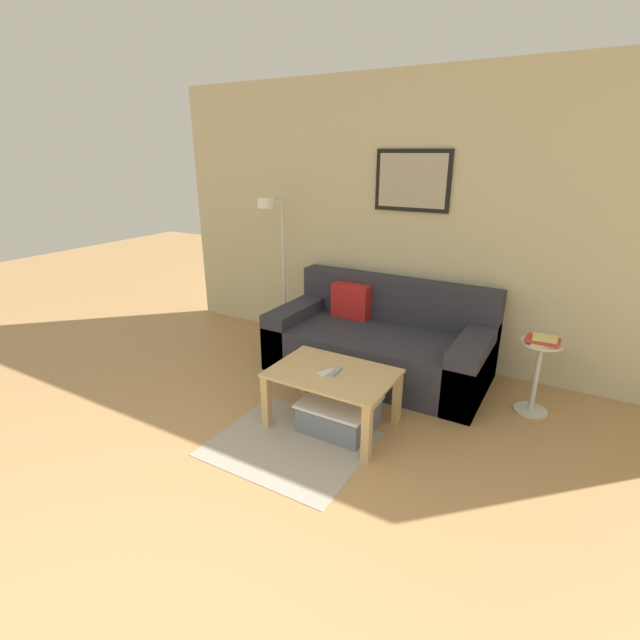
# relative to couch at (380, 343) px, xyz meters

# --- Properties ---
(wall_back) EXTENTS (5.60, 0.09, 2.55)m
(wall_back) POSITION_rel_couch_xyz_m (0.27, 0.49, 1.01)
(wall_back) COLOR #C6BC93
(wall_back) RESTS_ON ground_plane
(area_rug) EXTENTS (1.02, 0.89, 0.01)m
(area_rug) POSITION_rel_couch_xyz_m (-0.06, -1.36, -0.27)
(area_rug) COLOR #A39989
(area_rug) RESTS_ON ground_plane
(couch) EXTENTS (1.89, 0.95, 0.80)m
(couch) POSITION_rel_couch_xyz_m (0.00, 0.00, 0.00)
(couch) COLOR #2D2D38
(couch) RESTS_ON ground_plane
(coffee_table) EXTENTS (0.86, 0.60, 0.43)m
(coffee_table) POSITION_rel_couch_xyz_m (0.07, -1.01, 0.07)
(coffee_table) COLOR tan
(coffee_table) RESTS_ON ground_plane
(storage_bin) EXTENTS (0.51, 0.46, 0.22)m
(storage_bin) POSITION_rel_couch_xyz_m (0.13, -1.01, -0.16)
(storage_bin) COLOR slate
(storage_bin) RESTS_ON ground_plane
(floor_lamp) EXTENTS (0.27, 0.48, 1.48)m
(floor_lamp) POSITION_rel_couch_xyz_m (-1.21, 0.14, 0.61)
(floor_lamp) COLOR silver
(floor_lamp) RESTS_ON ground_plane
(side_table) EXTENTS (0.29, 0.29, 0.58)m
(side_table) POSITION_rel_couch_xyz_m (1.30, -0.07, 0.07)
(side_table) COLOR silver
(side_table) RESTS_ON ground_plane
(book_stack) EXTENTS (0.24, 0.19, 0.05)m
(book_stack) POSITION_rel_couch_xyz_m (1.31, -0.09, 0.33)
(book_stack) COLOR #D8C666
(book_stack) RESTS_ON side_table
(remote_control) EXTENTS (0.05, 0.15, 0.02)m
(remote_control) POSITION_rel_couch_xyz_m (0.09, -1.01, 0.16)
(remote_control) COLOR #99999E
(remote_control) RESTS_ON coffee_table
(cell_phone) EXTENTS (0.11, 0.15, 0.01)m
(cell_phone) POSITION_rel_couch_xyz_m (0.04, -1.04, 0.16)
(cell_phone) COLOR silver
(cell_phone) RESTS_ON coffee_table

